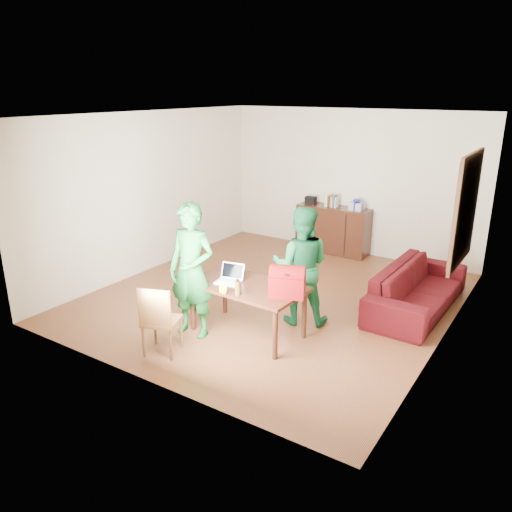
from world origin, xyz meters
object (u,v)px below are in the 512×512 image
Objects in this scene: laptop at (228,279)px; sofa at (417,289)px; bottle at (238,287)px; chair at (162,333)px; table at (247,291)px; person_near at (192,271)px; person_far at (301,266)px; red_bag at (287,284)px.

laptop is 0.16× the size of sofa.
chair is at bearing -136.36° from bottle.
person_near is at bearing -144.83° from table.
person_far is at bearing 63.60° from table.
person_far is (0.98, 1.07, -0.06)m from person_near.
bottle reaches higher than table.
person_near is 4.17× the size of red_bag.
red_bag is at bearing 18.28° from chair.
person_near is (-0.59, -0.38, 0.27)m from table.
chair is 1.61m from red_bag.
laptop is 0.83× the size of red_bag.
person_far is 3.88× the size of red_bag.
red_bag is (0.85, 0.03, 0.11)m from laptop.
bottle is 0.09× the size of sofa.
chair is 1.07m from laptop.
red_bag is at bearing 154.67° from sofa.
table is at bearing 104.26° from bottle.
person_far is at bearing 73.53° from bottle.
laptop is 2.79m from sofa.
sofa is at bearing 39.01° from person_near.
laptop is (0.34, 0.89, 0.47)m from chair.
chair is 0.41× the size of sofa.
bottle is 2.80m from sofa.
person_far is 0.78m from red_bag.
table is 7.60× the size of bottle.
table is 0.75m from person_near.
laptop is (-0.24, -0.08, 0.13)m from table.
red_bag is (1.20, 0.33, -0.03)m from person_near.
sofa is (1.54, 2.29, -0.47)m from bottle.
bottle is (0.33, -0.25, 0.06)m from laptop.
person_far is at bearing 40.14° from chair.
person_far is 0.74× the size of sofa.
person_far reaches higher than bottle.
chair is 1.06m from bottle.
laptop reaches higher than sofa.
laptop is 1.76× the size of bottle.
chair is 0.55× the size of person_far.
laptop reaches higher than table.
sofa is (2.21, 2.93, 0.06)m from chair.
sofa is at bearing -157.70° from person_far.
bottle is at bearing 24.06° from chair.
chair is 4.49× the size of bottle.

